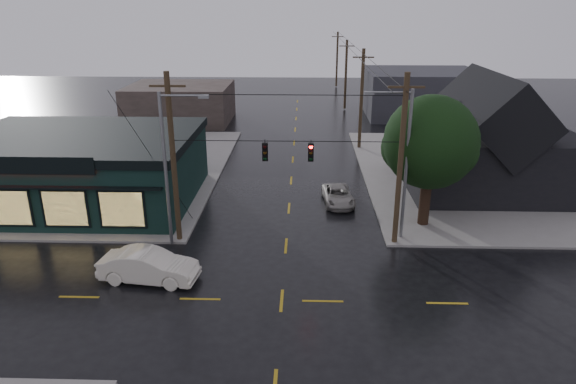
{
  "coord_description": "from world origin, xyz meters",
  "views": [
    {
      "loc": [
        0.99,
        -21.57,
        13.6
      ],
      "look_at": [
        0.14,
        5.36,
        3.66
      ],
      "focal_mm": 32.0,
      "sensor_mm": 36.0,
      "label": 1
    }
  ],
  "objects_px": {
    "utility_pole_ne": "(394,244)",
    "sedan_cream": "(149,266)",
    "corner_tree": "(431,143)",
    "utility_pole_nw": "(180,241)",
    "suv_silver": "(338,196)"
  },
  "relations": [
    {
      "from": "corner_tree",
      "to": "utility_pole_nw",
      "type": "xyz_separation_m",
      "value": [
        -15.29,
        -2.79,
        -5.55
      ]
    },
    {
      "from": "utility_pole_ne",
      "to": "corner_tree",
      "type": "bearing_deg",
      "value": 50.63
    },
    {
      "from": "corner_tree",
      "to": "utility_pole_ne",
      "type": "relative_size",
      "value": 0.82
    },
    {
      "from": "utility_pole_ne",
      "to": "sedan_cream",
      "type": "distance_m",
      "value": 14.3
    },
    {
      "from": "utility_pole_nw",
      "to": "suv_silver",
      "type": "relative_size",
      "value": 2.33
    },
    {
      "from": "sedan_cream",
      "to": "corner_tree",
      "type": "bearing_deg",
      "value": -56.96
    },
    {
      "from": "corner_tree",
      "to": "sedan_cream",
      "type": "relative_size",
      "value": 1.64
    },
    {
      "from": "utility_pole_ne",
      "to": "sedan_cream",
      "type": "height_order",
      "value": "utility_pole_ne"
    },
    {
      "from": "corner_tree",
      "to": "utility_pole_nw",
      "type": "bearing_deg",
      "value": -169.65
    },
    {
      "from": "sedan_cream",
      "to": "suv_silver",
      "type": "xyz_separation_m",
      "value": [
        10.45,
        11.31,
        -0.23
      ]
    },
    {
      "from": "corner_tree",
      "to": "sedan_cream",
      "type": "xyz_separation_m",
      "value": [
        -15.74,
        -7.58,
        -4.71
      ]
    },
    {
      "from": "sedan_cream",
      "to": "suv_silver",
      "type": "height_order",
      "value": "sedan_cream"
    },
    {
      "from": "corner_tree",
      "to": "sedan_cream",
      "type": "distance_m",
      "value": 18.09
    },
    {
      "from": "utility_pole_nw",
      "to": "sedan_cream",
      "type": "xyz_separation_m",
      "value": [
        -0.45,
        -4.79,
        0.84
      ]
    },
    {
      "from": "suv_silver",
      "to": "sedan_cream",
      "type": "bearing_deg",
      "value": -137.6
    }
  ]
}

